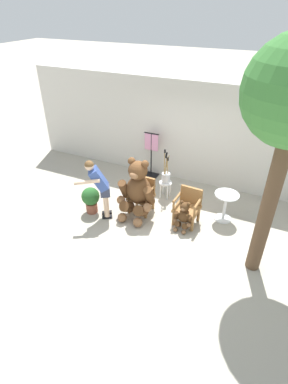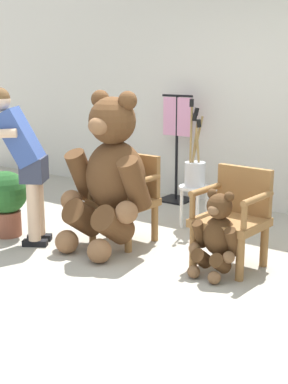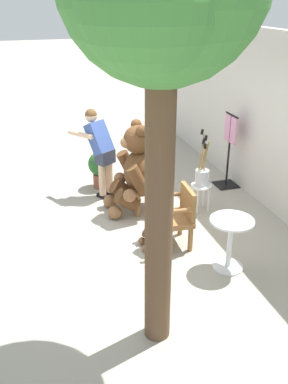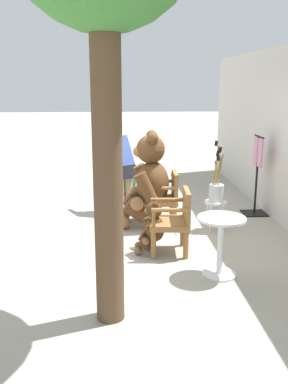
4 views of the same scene
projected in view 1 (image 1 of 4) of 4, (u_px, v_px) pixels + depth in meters
name	position (u px, v px, depth m)	size (l,w,h in m)	color
ground_plane	(157.00, 225.00, 7.04)	(60.00, 60.00, 0.00)	#A8A091
back_wall	(192.00, 134.00, 8.10)	(10.00, 0.16, 2.80)	beige
wooden_chair_left	(142.00, 194.00, 7.33)	(0.58, 0.54, 0.86)	olive
wooden_chair_right	(188.00, 205.00, 6.92)	(0.59, 0.55, 0.86)	olive
teddy_bear_large	(137.00, 190.00, 6.98)	(0.90, 0.86, 1.50)	brown
teddy_bear_small	(184.00, 216.00, 6.76)	(0.44, 0.42, 0.73)	#4C3019
person_visitor	(100.00, 184.00, 6.84)	(0.65, 0.73, 1.53)	black
white_stool	(165.00, 186.00, 7.86)	(0.34, 0.34, 0.46)	white
brush_bucket	(166.00, 176.00, 7.70)	(0.22, 0.22, 0.93)	silver
round_side_table	(225.00, 204.00, 7.00)	(0.56, 0.56, 0.72)	silver
potted_plant	(91.00, 198.00, 7.28)	(0.44, 0.44, 0.68)	brown
clothing_display_stand	(151.00, 154.00, 8.61)	(0.44, 0.40, 1.36)	black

